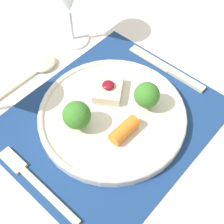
{
  "coord_description": "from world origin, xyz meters",
  "views": [
    {
      "loc": [
        -0.26,
        -0.23,
        1.24
      ],
      "look_at": [
        0.01,
        0.0,
        0.76
      ],
      "focal_mm": 50.0,
      "sensor_mm": 36.0,
      "label": 1
    }
  ],
  "objects": [
    {
      "name": "placemat",
      "position": [
        0.0,
        0.0,
        0.74
      ],
      "size": [
        0.41,
        0.34,
        0.0
      ],
      "primitive_type": "cube",
      "color": "navy",
      "rests_on": "dining_table"
    },
    {
      "name": "dining_table",
      "position": [
        0.0,
        0.0,
        0.66
      ],
      "size": [
        1.41,
        1.12,
        0.74
      ],
      "color": "white",
      "rests_on": "ground_plane"
    },
    {
      "name": "dinner_plate",
      "position": [
        0.0,
        0.0,
        0.75
      ],
      "size": [
        0.29,
        0.29,
        0.08
      ],
      "color": "silver",
      "rests_on": "placemat"
    },
    {
      "name": "fork",
      "position": [
        -0.18,
        0.02,
        0.74
      ],
      "size": [
        0.02,
        0.19,
        0.01
      ],
      "rotation": [
        0.0,
        0.0,
        0.04
      ],
      "color": "beige",
      "rests_on": "placemat"
    },
    {
      "name": "knife",
      "position": [
        0.18,
        -0.01,
        0.74
      ],
      "size": [
        0.02,
        0.19,
        0.01
      ],
      "rotation": [
        0.0,
        0.0,
        -0.0
      ],
      "color": "beige",
      "rests_on": "placemat"
    },
    {
      "name": "spoon",
      "position": [
        -0.0,
        0.21,
        0.74
      ],
      "size": [
        0.18,
        0.05,
        0.02
      ],
      "rotation": [
        0.0,
        0.0,
        -0.03
      ],
      "color": "beige",
      "rests_on": "dining_table"
    }
  ]
}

